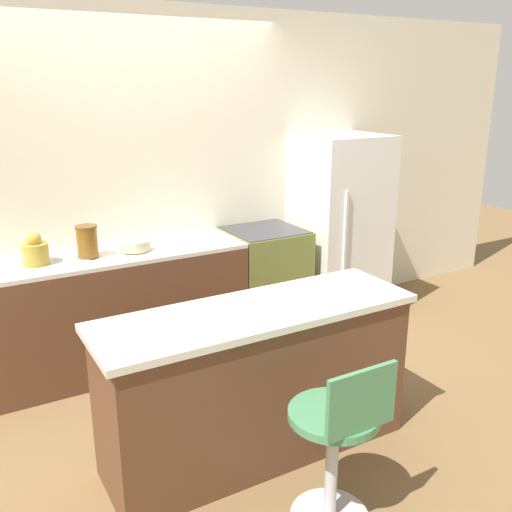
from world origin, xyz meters
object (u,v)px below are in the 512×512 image
at_px(stool_chair, 337,445).
at_px(mixing_bowl, 135,245).
at_px(oven_range, 264,281).
at_px(kettle, 35,252).
at_px(refrigerator, 339,229).

height_order(stool_chair, mixing_bowl, mixing_bowl).
bearing_deg(stool_chair, oven_range, 67.88).
bearing_deg(kettle, mixing_bowl, 0.00).
relative_size(oven_range, refrigerator, 0.55).
bearing_deg(mixing_bowl, oven_range, 2.26).
height_order(kettle, mixing_bowl, kettle).
height_order(stool_chair, kettle, kettle).
bearing_deg(kettle, refrigerator, 0.34).
height_order(refrigerator, mixing_bowl, refrigerator).
xyz_separation_m(oven_range, refrigerator, (0.74, -0.03, 0.37)).
bearing_deg(stool_chair, kettle, 114.28).
relative_size(refrigerator, mixing_bowl, 7.47).
bearing_deg(kettle, stool_chair, -65.72).
height_order(refrigerator, stool_chair, refrigerator).
bearing_deg(oven_range, stool_chair, -112.12).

